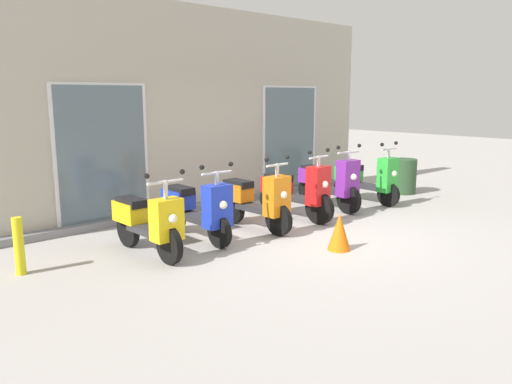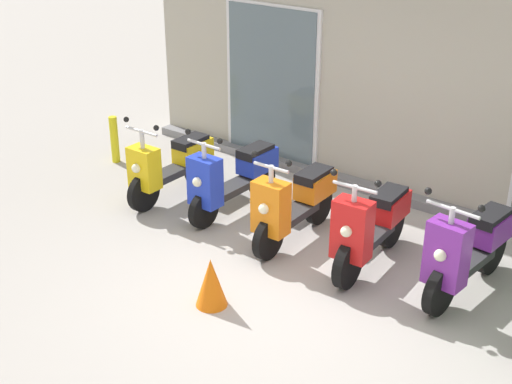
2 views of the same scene
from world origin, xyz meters
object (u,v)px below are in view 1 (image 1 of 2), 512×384
object	(u,v)px
scooter_orange	(256,199)
trash_bin	(404,176)
scooter_green	(368,178)
traffic_cone	(339,232)
scooter_yellow	(147,221)
scooter_purple	(330,182)
scooter_red	(297,191)
scooter_blue	(197,208)
curb_bollard	(19,246)

from	to	relation	value
scooter_orange	trash_bin	bearing A→B (deg)	0.91
scooter_green	traffic_cone	distance (m)	3.31
scooter_yellow	traffic_cone	distance (m)	2.61
scooter_yellow	trash_bin	world-z (taller)	scooter_yellow
scooter_green	scooter_purple	bearing A→B (deg)	172.12
scooter_red	traffic_cone	size ratio (longest dim) A/B	3.05
scooter_green	trash_bin	world-z (taller)	scooter_green
scooter_purple	traffic_cone	xyz separation A→B (m)	(-1.89, -1.73, -0.25)
trash_bin	traffic_cone	xyz separation A→B (m)	(-4.30, -1.65, -0.12)
scooter_green	trash_bin	xyz separation A→B (m)	(1.41, 0.06, -0.12)
trash_bin	scooter_yellow	bearing A→B (deg)	-179.39
scooter_blue	scooter_orange	xyz separation A→B (m)	(1.03, -0.15, 0.00)
traffic_cone	curb_bollard	distance (m)	4.08
scooter_yellow	scooter_blue	bearing A→B (deg)	9.24
scooter_orange	scooter_red	size ratio (longest dim) A/B	0.97
scooter_orange	scooter_green	distance (m)	3.01
scooter_purple	scooter_yellow	bearing A→B (deg)	-177.84
traffic_cone	curb_bollard	xyz separation A→B (m)	(-3.58, 1.95, 0.09)
scooter_purple	curb_bollard	size ratio (longest dim) A/B	2.25
scooter_yellow	trash_bin	bearing A→B (deg)	0.61
curb_bollard	trash_bin	bearing A→B (deg)	-2.20
scooter_red	scooter_purple	size ratio (longest dim) A/B	1.01
scooter_yellow	scooter_purple	bearing A→B (deg)	2.16
scooter_blue	curb_bollard	xyz separation A→B (m)	(-2.43, 0.22, -0.14)
scooter_blue	scooter_orange	bearing A→B (deg)	-8.34
curb_bollard	scooter_green	bearing A→B (deg)	-3.18
traffic_cone	scooter_purple	bearing A→B (deg)	42.51
scooter_orange	curb_bollard	bearing A→B (deg)	173.85
scooter_blue	scooter_orange	world-z (taller)	scooter_orange
scooter_orange	traffic_cone	xyz separation A→B (m)	(0.12, -1.58, -0.23)
scooter_orange	scooter_purple	xyz separation A→B (m)	(2.00, 0.15, 0.02)
scooter_orange	scooter_green	bearing A→B (deg)	0.25
scooter_purple	scooter_green	bearing A→B (deg)	-7.88
scooter_yellow	scooter_red	size ratio (longest dim) A/B	0.97
scooter_purple	scooter_red	bearing A→B (deg)	-173.36
trash_bin	scooter_green	bearing A→B (deg)	-177.68
scooter_green	traffic_cone	world-z (taller)	scooter_green
curb_bollard	scooter_yellow	bearing A→B (deg)	-13.74
scooter_red	curb_bollard	bearing A→B (deg)	175.61
scooter_purple	curb_bollard	world-z (taller)	scooter_purple
scooter_yellow	traffic_cone	bearing A→B (deg)	-37.45
scooter_red	scooter_green	world-z (taller)	scooter_red
traffic_cone	curb_bollard	world-z (taller)	curb_bollard
curb_bollard	scooter_red	bearing A→B (deg)	-4.39
trash_bin	scooter_blue	bearing A→B (deg)	179.14
scooter_yellow	scooter_orange	distance (m)	1.95
scooter_blue	trash_bin	world-z (taller)	scooter_blue
curb_bollard	traffic_cone	bearing A→B (deg)	-28.61
scooter_yellow	curb_bollard	world-z (taller)	scooter_yellow
traffic_cone	curb_bollard	size ratio (longest dim) A/B	0.74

